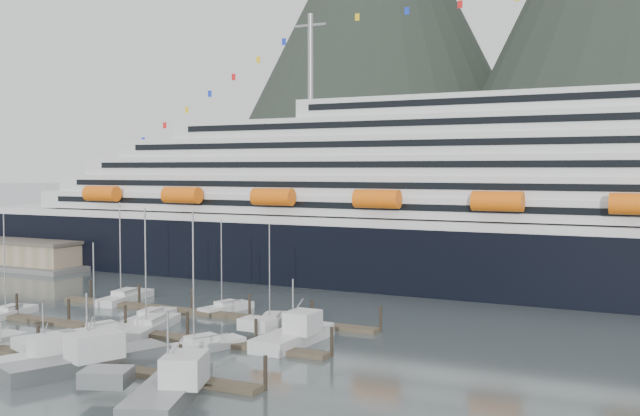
# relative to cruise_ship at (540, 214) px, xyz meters

# --- Properties ---
(ground) EXTENTS (1600.00, 1600.00, 0.00)m
(ground) POSITION_rel_cruise_ship_xyz_m (-30.03, -54.94, -12.04)
(ground) COLOR #4D5A5B
(ground) RESTS_ON ground
(cruise_ship) EXTENTS (210.00, 30.40, 50.30)m
(cruise_ship) POSITION_rel_cruise_ship_xyz_m (0.00, 0.00, 0.00)
(cruise_ship) COLOR black
(cruise_ship) RESTS_ON ground
(warehouse) EXTENTS (46.00, 20.00, 5.80)m
(warehouse) POSITION_rel_cruise_ship_xyz_m (-102.03, -12.94, -9.79)
(warehouse) COLOR #595956
(warehouse) RESTS_ON ground
(dock_near) EXTENTS (48.18, 2.28, 3.20)m
(dock_near) POSITION_rel_cruise_ship_xyz_m (-34.95, -64.89, -11.73)
(dock_near) COLOR #453C2C
(dock_near) RESTS_ON ground
(dock_mid) EXTENTS (48.18, 2.28, 3.20)m
(dock_mid) POSITION_rel_cruise_ship_xyz_m (-34.95, -51.89, -11.73)
(dock_mid) COLOR #453C2C
(dock_mid) RESTS_ON ground
(dock_far) EXTENTS (48.18, 2.28, 3.20)m
(dock_far) POSITION_rel_cruise_ship_xyz_m (-34.95, -38.89, -11.73)
(dock_far) COLOR #453C2C
(dock_far) RESTS_ON ground
(sailboat_a) EXTENTS (3.75, 8.53, 13.70)m
(sailboat_a) POSITION_rel_cruise_ship_xyz_m (-57.02, -51.07, -11.62)
(sailboat_a) COLOR silver
(sailboat_a) RESTS_ON ground
(sailboat_b) EXTENTS (4.18, 9.93, 14.36)m
(sailboat_b) POSITION_rel_cruise_ship_xyz_m (-38.97, -45.26, -11.62)
(sailboat_b) COLOR silver
(sailboat_b) RESTS_ON ground
(sailboat_c) EXTENTS (5.38, 9.11, 11.06)m
(sailboat_c) POSITION_rel_cruise_ship_xyz_m (-38.82, -53.91, -11.64)
(sailboat_c) COLOR silver
(sailboat_c) RESTS_ON ground
(sailboat_d) EXTENTS (6.07, 12.32, 15.01)m
(sailboat_d) POSITION_rel_cruise_ship_xyz_m (-35.25, -49.67, -11.60)
(sailboat_d) COLOR silver
(sailboat_d) RESTS_ON ground
(sailboat_e) EXTENTS (4.64, 11.45, 14.78)m
(sailboat_e) POSITION_rel_cruise_ship_xyz_m (-51.22, -35.95, -11.60)
(sailboat_e) COLOR silver
(sailboat_e) RESTS_ON ground
(sailboat_f) EXTENTS (4.14, 8.54, 12.72)m
(sailboat_f) POSITION_rel_cruise_ship_xyz_m (-34.09, -35.63, -11.63)
(sailboat_f) COLOR silver
(sailboat_f) RESTS_ON ground
(sailboat_g) EXTENTS (5.61, 9.76, 12.80)m
(sailboat_g) POSITION_rel_cruise_ship_xyz_m (-24.15, -40.72, -11.64)
(sailboat_g) COLOR silver
(sailboat_g) RESTS_ON ground
(sailboat_h) EXTENTS (6.16, 9.74, 15.13)m
(sailboat_h) POSITION_rel_cruise_ship_xyz_m (-24.16, -54.90, -11.60)
(sailboat_h) COLOR silver
(sailboat_h) RESTS_ON ground
(trawler_b) EXTENTS (8.97, 10.85, 6.69)m
(trawler_b) POSITION_rel_cruise_ship_xyz_m (-34.20, -66.75, -11.17)
(trawler_b) COLOR silver
(trawler_b) RESTS_ON ground
(trawler_c) EXTENTS (12.68, 16.11, 8.06)m
(trawler_c) POSITION_rel_cruise_ship_xyz_m (-29.60, -65.75, -11.05)
(trawler_c) COLOR gray
(trawler_c) RESTS_ON ground
(trawler_d) EXTENTS (11.66, 14.29, 8.23)m
(trawler_d) POSITION_rel_cruise_ship_xyz_m (-16.75, -70.00, -11.03)
(trawler_d) COLOR gray
(trawler_d) RESTS_ON ground
(trawler_e) EXTENTS (9.22, 12.09, 7.85)m
(trawler_e) POSITION_rel_cruise_ship_xyz_m (-17.23, -48.00, -11.07)
(trawler_e) COLOR silver
(trawler_e) RESTS_ON ground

